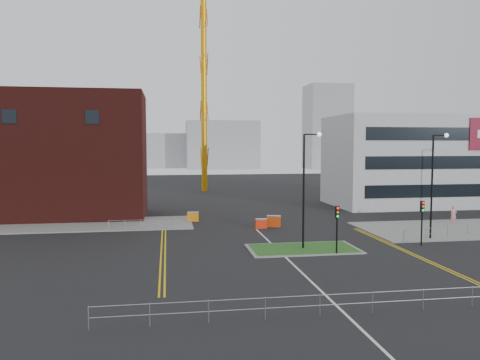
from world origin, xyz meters
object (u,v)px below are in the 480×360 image
at_px(streetlamp_island, 306,181).
at_px(pedestrian, 454,215).
at_px(traffic_light_island, 337,220).
at_px(tower_crane, 237,35).

xyz_separation_m(streetlamp_island, pedestrian, (18.55, 8.97, -4.45)).
bearing_deg(traffic_light_island, tower_crane, 90.39).
xyz_separation_m(streetlamp_island, traffic_light_island, (1.78, -2.02, -2.85)).
relative_size(tower_crane, pedestrian, 27.43).
bearing_deg(pedestrian, traffic_light_island, -153.37).
relative_size(tower_crane, traffic_light_island, 14.43).
bearing_deg(streetlamp_island, traffic_light_island, -48.59).
bearing_deg(streetlamp_island, pedestrian, 25.81).
bearing_deg(tower_crane, pedestrian, -65.36).
height_order(traffic_light_island, pedestrian, traffic_light_island).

